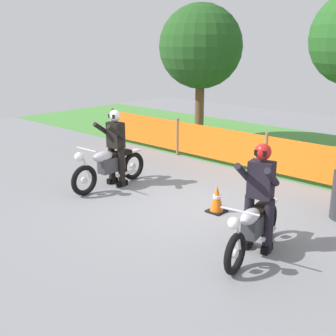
{
  "coord_description": "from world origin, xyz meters",
  "views": [
    {
      "loc": [
        5.04,
        -6.08,
        3.11
      ],
      "look_at": [
        -0.04,
        -0.63,
        0.9
      ],
      "focal_mm": 45.88,
      "sensor_mm": 36.0,
      "label": 1
    }
  ],
  "objects": [
    {
      "name": "rider_trailing",
      "position": [
        1.93,
        -0.72,
        0.95
      ],
      "size": [
        0.62,
        0.73,
        1.69
      ],
      "rotation": [
        0.0,
        0.0,
        -1.39
      ],
      "color": "black",
      "rests_on": "ground"
    },
    {
      "name": "grass_verge",
      "position": [
        0.0,
        5.56,
        0.01
      ],
      "size": [
        24.0,
        5.64,
        0.01
      ],
      "primitive_type": "cube",
      "color": "#4C8C3D",
      "rests_on": "ground"
    },
    {
      "name": "motorcycle_trailing",
      "position": [
        1.97,
        -0.93,
        0.44
      ],
      "size": [
        0.61,
        1.91,
        0.91
      ],
      "rotation": [
        0.0,
        0.0,
        -1.39
      ],
      "color": "black",
      "rests_on": "ground"
    },
    {
      "name": "motorcycle_lead",
      "position": [
        -2.05,
        -0.37,
        0.48
      ],
      "size": [
        0.61,
        2.08,
        0.98
      ],
      "rotation": [
        0.0,
        0.0,
        -1.53
      ],
      "color": "black",
      "rests_on": "ground"
    },
    {
      "name": "tree_leftmost",
      "position": [
        -3.4,
        4.42,
        2.94
      ],
      "size": [
        2.53,
        2.53,
        4.22
      ],
      "color": "brown",
      "rests_on": "ground"
    },
    {
      "name": "rider_lead",
      "position": [
        -2.06,
        -0.17,
        0.92
      ],
      "size": [
        0.56,
        0.57,
        1.69
      ],
      "rotation": [
        0.0,
        0.0,
        -1.53
      ],
      "color": "black",
      "rests_on": "ground"
    },
    {
      "name": "traffic_cone",
      "position": [
        0.55,
        0.07,
        0.26
      ],
      "size": [
        0.32,
        0.32,
        0.53
      ],
      "color": "black",
      "rests_on": "ground"
    },
    {
      "name": "barrier_fence",
      "position": [
        0.0,
        2.74,
        0.54
      ],
      "size": [
        11.36,
        0.08,
        1.05
      ],
      "color": "olive",
      "rests_on": "ground"
    },
    {
      "name": "ground",
      "position": [
        0.0,
        0.0,
        -0.01
      ],
      "size": [
        24.0,
        24.0,
        0.02
      ],
      "primitive_type": "cube",
      "color": "gray"
    }
  ]
}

